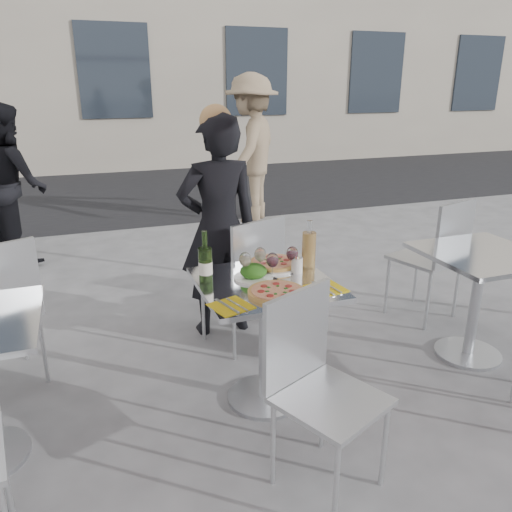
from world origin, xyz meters
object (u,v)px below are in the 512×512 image
object	(u,v)px
wine_bottle	(205,264)
sugar_shaker	(297,264)
pedestrian_a	(11,184)
napkin_right	(326,288)
woman_diner	(218,228)
main_table	(265,317)
pedestrian_b	(251,149)
wineglass_white_a	(245,260)
chair_near	(315,375)
wineglass_red_a	(273,261)
salad_plate	(254,273)
carafe	(309,249)
chair_far	(248,273)
side_chair_rfar	(438,250)
wineglass_white_b	(260,255)
napkin_left	(231,306)
pizza_far	(274,264)
pizza_near	(277,292)
wineglass_red_b	(292,254)
side_table_right	(479,282)

from	to	relation	value
wine_bottle	sugar_shaker	bearing A→B (deg)	-2.00
pedestrian_a	napkin_right	xyz separation A→B (m)	(1.83, -3.42, -0.06)
woman_diner	sugar_shaker	bearing A→B (deg)	102.75
main_table	pedestrian_b	xyz separation A→B (m)	(1.28, 3.92, 0.42)
woman_diner	wineglass_white_a	size ratio (longest dim) A/B	10.16
chair_near	wineglass_red_a	world-z (taller)	chair_near
main_table	salad_plate	size ratio (longest dim) A/B	3.41
salad_plate	carafe	bearing A→B (deg)	7.04
chair_near	pedestrian_b	distance (m)	4.76
main_table	chair_far	world-z (taller)	chair_far
pedestrian_b	salad_plate	size ratio (longest dim) A/B	8.68
carafe	salad_plate	bearing A→B (deg)	-172.96
side_chair_rfar	wineglass_red_a	size ratio (longest dim) A/B	6.17
chair_near	napkin_right	distance (m)	0.56
pedestrian_b	carafe	distance (m)	3.94
wine_bottle	wineglass_white_b	world-z (taller)	wine_bottle
carafe	napkin_left	distance (m)	0.69
pizza_far	wineglass_red_a	bearing A→B (deg)	-113.45
woman_diner	chair_far	bearing A→B (deg)	107.38
chair_near	sugar_shaker	bearing A→B (deg)	48.30
wineglass_white_a	wineglass_red_a	bearing A→B (deg)	-23.28
salad_plate	wineglass_red_a	bearing A→B (deg)	-27.33
pizza_near	wineglass_white_a	xyz separation A→B (m)	(-0.09, 0.25, 0.10)
main_table	wineglass_white_a	bearing A→B (deg)	139.69
pizza_far	salad_plate	bearing A→B (deg)	-140.03
chair_far	salad_plate	distance (m)	0.62
wineglass_red_b	pedestrian_b	bearing A→B (deg)	74.16
pizza_near	salad_plate	size ratio (longest dim) A/B	1.37
sugar_shaker	wineglass_red_b	distance (m)	0.06
wine_bottle	napkin_left	world-z (taller)	wine_bottle
chair_near	chair_far	bearing A→B (deg)	60.62
pizza_far	wineglass_white_b	bearing A→B (deg)	-143.10
pedestrian_a	napkin_left	bearing A→B (deg)	175.73
chair_far	wine_bottle	xyz separation A→B (m)	(-0.42, -0.54, 0.30)
main_table	napkin_left	size ratio (longest dim) A/B	3.34
pedestrian_b	wineglass_white_a	bearing A→B (deg)	16.53
main_table	wineglass_white_b	distance (m)	0.34
wine_bottle	carafe	distance (m)	0.62
pedestrian_a	wineglass_white_b	bearing A→B (deg)	-177.68
wine_bottle	wineglass_white_a	bearing A→B (deg)	-3.22
side_table_right	salad_plate	bearing A→B (deg)	177.60
main_table	wineglass_white_a	world-z (taller)	wineglass_white_a
chair_near	pizza_near	xyz separation A→B (m)	(-0.00, 0.46, 0.22)
main_table	wine_bottle	bearing A→B (deg)	164.11
carafe	wineglass_white_b	world-z (taller)	carafe
salad_plate	sugar_shaker	distance (m)	0.27
chair_far	napkin_left	distance (m)	0.97
sugar_shaker	wineglass_white_a	xyz separation A→B (m)	(-0.31, 0.01, 0.06)
chair_near	pizza_far	size ratio (longest dim) A/B	2.85
carafe	wineglass_white_a	world-z (taller)	carafe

